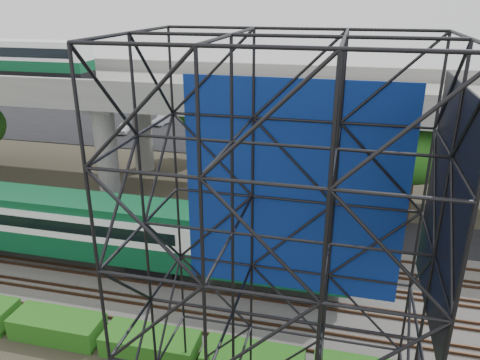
# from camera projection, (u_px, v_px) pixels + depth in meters

# --- Properties ---
(ground) EXTENTS (140.00, 140.00, 0.00)m
(ground) POSITION_uv_depth(u_px,v_px,m) (166.00, 297.00, 26.61)
(ground) COLOR #474233
(ground) RESTS_ON ground
(ballast_bed) EXTENTS (90.00, 12.00, 0.20)m
(ballast_bed) POSITION_uv_depth(u_px,v_px,m) (178.00, 277.00, 28.39)
(ballast_bed) COLOR slate
(ballast_bed) RESTS_ON ground
(service_road) EXTENTS (90.00, 5.00, 0.08)m
(service_road) POSITION_uv_depth(u_px,v_px,m) (217.00, 218.00, 36.10)
(service_road) COLOR black
(service_road) RESTS_ON ground
(parking_lot) EXTENTS (90.00, 18.00, 0.08)m
(parking_lot) POSITION_uv_depth(u_px,v_px,m) (270.00, 136.00, 57.36)
(parking_lot) COLOR black
(parking_lot) RESTS_ON ground
(harbor_water) EXTENTS (140.00, 40.00, 0.03)m
(harbor_water) POSITION_uv_depth(u_px,v_px,m) (293.00, 100.00, 77.27)
(harbor_water) COLOR slate
(harbor_water) RESTS_ON ground
(rail_tracks) EXTENTS (90.00, 9.52, 0.16)m
(rail_tracks) POSITION_uv_depth(u_px,v_px,m) (178.00, 274.00, 28.32)
(rail_tracks) COLOR #472D1E
(rail_tracks) RESTS_ON ballast_bed
(commuter_train) EXTENTS (29.30, 3.06, 4.30)m
(commuter_train) POSITION_uv_depth(u_px,v_px,m) (86.00, 225.00, 28.63)
(commuter_train) COLOR black
(commuter_train) RESTS_ON rail_tracks
(overpass) EXTENTS (80.00, 12.00, 12.40)m
(overpass) POSITION_uv_depth(u_px,v_px,m) (218.00, 98.00, 38.38)
(overpass) COLOR #9E9B93
(overpass) RESTS_ON ground
(scaffold_tower) EXTENTS (9.36, 6.36, 15.00)m
(scaffold_tower) POSITION_uv_depth(u_px,v_px,m) (278.00, 280.00, 15.01)
(scaffold_tower) COLOR black
(scaffold_tower) RESTS_ON ground
(hedge_strip) EXTENTS (34.60, 1.80, 1.20)m
(hedge_strip) POSITION_uv_depth(u_px,v_px,m) (151.00, 343.00, 22.30)
(hedge_strip) COLOR #185012
(hedge_strip) RESTS_ON ground
(trees) EXTENTS (40.94, 16.94, 7.69)m
(trees) POSITION_uv_depth(u_px,v_px,m) (182.00, 126.00, 40.21)
(trees) COLOR #382314
(trees) RESTS_ON ground
(suv) EXTENTS (5.48, 4.04, 1.38)m
(suv) POSITION_uv_depth(u_px,v_px,m) (48.00, 196.00, 38.13)
(suv) COLOR black
(suv) RESTS_ON service_road
(parked_cars) EXTENTS (35.64, 9.70, 1.28)m
(parked_cars) POSITION_uv_depth(u_px,v_px,m) (267.00, 131.00, 56.84)
(parked_cars) COLOR white
(parked_cars) RESTS_ON parking_lot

